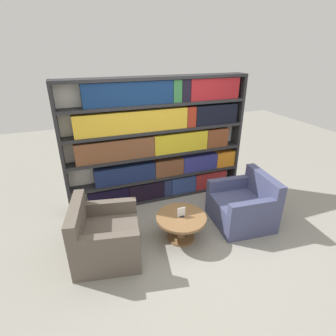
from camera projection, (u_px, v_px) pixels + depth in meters
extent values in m
plane|color=gray|center=(189.00, 242.00, 3.88)|extent=(14.00, 14.00, 0.00)
cube|color=silver|center=(156.00, 140.00, 4.70)|extent=(3.23, 0.05, 2.22)
cube|color=#262628|center=(62.00, 154.00, 4.09)|extent=(0.05, 0.30, 2.22)
cube|color=#262628|center=(235.00, 133.00, 5.10)|extent=(0.05, 0.30, 2.22)
cube|color=#262628|center=(159.00, 196.00, 5.05)|extent=(3.13, 0.30, 0.05)
cube|color=#262628|center=(159.00, 176.00, 4.88)|extent=(3.13, 0.30, 0.05)
cube|color=#262628|center=(158.00, 154.00, 4.69)|extent=(3.13, 0.30, 0.05)
cube|color=#262628|center=(158.00, 130.00, 4.50)|extent=(3.13, 0.30, 0.05)
cube|color=#262628|center=(158.00, 104.00, 4.32)|extent=(3.13, 0.30, 0.05)
cube|color=#262628|center=(157.00, 78.00, 4.14)|extent=(3.13, 0.30, 0.05)
cube|color=black|center=(109.00, 197.00, 4.65)|extent=(0.70, 0.20, 0.34)
cube|color=black|center=(146.00, 190.00, 4.86)|extent=(0.65, 0.20, 0.34)
cube|color=navy|center=(167.00, 186.00, 4.99)|extent=(0.15, 0.20, 0.34)
cube|color=navy|center=(182.00, 183.00, 5.10)|extent=(0.49, 0.20, 0.34)
cube|color=maroon|center=(209.00, 179.00, 5.29)|extent=(0.66, 0.20, 0.34)
cube|color=navy|center=(125.00, 173.00, 4.58)|extent=(1.05, 0.20, 0.31)
cube|color=brown|center=(168.00, 167.00, 4.84)|extent=(0.54, 0.20, 0.31)
cube|color=navy|center=(199.00, 162.00, 5.04)|extent=(0.70, 0.20, 0.31)
cube|color=orange|center=(224.00, 158.00, 5.21)|extent=(0.39, 0.20, 0.31)
cube|color=brown|center=(115.00, 149.00, 4.34)|extent=(1.30, 0.20, 0.35)
cube|color=gold|center=(180.00, 141.00, 4.71)|extent=(1.01, 0.20, 0.35)
cube|color=brown|center=(215.00, 137.00, 4.94)|extent=(0.43, 0.20, 0.35)
cube|color=gold|center=(133.00, 121.00, 4.26)|extent=(1.86, 0.20, 0.35)
cube|color=maroon|center=(190.00, 116.00, 4.58)|extent=(0.16, 0.20, 0.35)
cube|color=black|center=(215.00, 114.00, 4.74)|extent=(0.82, 0.20, 0.35)
cube|color=navy|center=(128.00, 93.00, 4.06)|extent=(1.42, 0.20, 0.36)
cube|color=#306F3C|center=(176.00, 91.00, 4.31)|extent=(0.15, 0.20, 0.36)
cube|color=black|center=(184.00, 90.00, 4.36)|extent=(0.15, 0.20, 0.36)
cube|color=maroon|center=(213.00, 89.00, 4.53)|extent=(0.93, 0.20, 0.36)
cube|color=brown|center=(108.00, 242.00, 3.58)|extent=(1.00, 1.03, 0.42)
cube|color=brown|center=(76.00, 220.00, 3.35)|extent=(0.31, 0.90, 0.40)
cube|color=brown|center=(110.00, 242.00, 3.12)|extent=(0.72, 0.25, 0.20)
cube|color=brown|center=(112.00, 207.00, 3.80)|extent=(0.72, 0.25, 0.20)
cube|color=#42476B|center=(240.00, 211.00, 4.26)|extent=(0.93, 0.97, 0.42)
cube|color=#42476B|center=(263.00, 186.00, 4.17)|extent=(0.22, 0.90, 0.40)
cube|color=#42476B|center=(227.00, 184.00, 4.45)|extent=(0.72, 0.19, 0.20)
cube|color=#42476B|center=(252.00, 208.00, 3.78)|extent=(0.72, 0.19, 0.20)
cylinder|color=brown|center=(181.00, 228.00, 3.89)|extent=(0.13, 0.13, 0.36)
cylinder|color=brown|center=(181.00, 237.00, 3.96)|extent=(0.41, 0.41, 0.03)
cylinder|color=brown|center=(181.00, 217.00, 3.81)|extent=(0.74, 0.74, 0.04)
cube|color=black|center=(181.00, 216.00, 3.80)|extent=(0.07, 0.06, 0.01)
cube|color=white|center=(181.00, 212.00, 3.77)|extent=(0.12, 0.01, 0.15)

